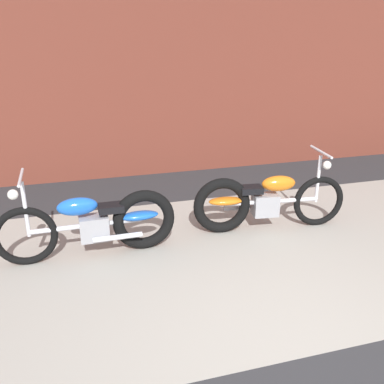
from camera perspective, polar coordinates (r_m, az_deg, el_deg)
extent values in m
plane|color=#2D2D30|center=(3.69, 15.02, -20.68)|extent=(80.00, 80.00, 0.00)
cube|color=#9E998E|center=(4.98, 4.77, -8.27)|extent=(36.00, 3.50, 0.01)
torus|color=black|center=(4.95, -21.48, -5.57)|extent=(0.68, 0.09, 0.68)
torus|color=black|center=(4.97, -6.48, -3.74)|extent=(0.73, 0.14, 0.73)
cylinder|color=silver|center=(4.90, -13.98, -4.40)|extent=(1.24, 0.08, 0.06)
cube|color=#99999E|center=(4.92, -13.01, -4.72)|extent=(0.32, 0.23, 0.28)
ellipsoid|color=blue|center=(4.81, -15.16, -1.90)|extent=(0.44, 0.20, 0.20)
ellipsoid|color=blue|center=(4.94, -7.07, -3.17)|extent=(0.44, 0.19, 0.10)
cube|color=black|center=(4.85, -10.86, -2.11)|extent=(0.28, 0.20, 0.08)
cylinder|color=silver|center=(4.82, -21.48, -2.20)|extent=(0.04, 0.04, 0.62)
cylinder|color=silver|center=(4.70, -22.04, 1.85)|extent=(0.04, 0.58, 0.03)
sphere|color=white|center=(4.77, -22.94, -0.32)|extent=(0.11, 0.11, 0.11)
cylinder|color=silver|center=(4.84, -9.94, -6.00)|extent=(0.55, 0.07, 0.06)
torus|color=black|center=(5.79, 16.64, -1.20)|extent=(0.68, 0.16, 0.68)
torus|color=black|center=(5.35, 4.04, -1.85)|extent=(0.74, 0.21, 0.73)
cylinder|color=silver|center=(5.53, 10.61, -1.26)|extent=(1.23, 0.20, 0.06)
cube|color=#99999E|center=(5.52, 9.80, -1.70)|extent=(0.34, 0.25, 0.28)
ellipsoid|color=orange|center=(5.47, 11.56, 1.14)|extent=(0.46, 0.24, 0.20)
ellipsoid|color=orange|center=(5.34, 4.57, -1.22)|extent=(0.46, 0.23, 0.10)
cube|color=black|center=(5.38, 7.93, 0.33)|extent=(0.30, 0.23, 0.08)
cylinder|color=silver|center=(5.67, 16.59, 1.69)|extent=(0.05, 0.05, 0.62)
cylinder|color=silver|center=(5.57, 16.96, 5.20)|extent=(0.10, 0.58, 0.03)
sphere|color=white|center=(5.66, 17.69, 3.46)|extent=(0.11, 0.11, 0.11)
cylinder|color=silver|center=(5.61, 6.94, -2.05)|extent=(0.55, 0.12, 0.06)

